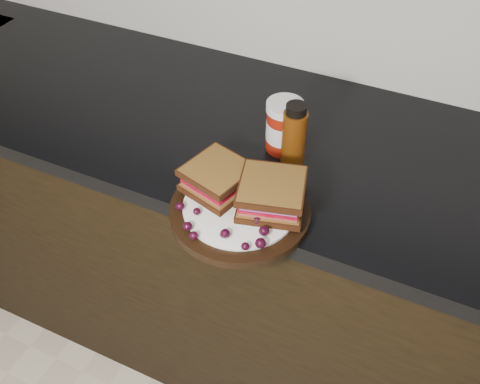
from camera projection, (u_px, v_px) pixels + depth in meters
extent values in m
cube|color=black|center=(217.00, 243.00, 1.63)|extent=(3.96, 0.58, 0.86)
cube|color=black|center=(211.00, 124.00, 1.31)|extent=(3.98, 0.60, 0.04)
cylinder|color=black|center=(240.00, 211.00, 1.06)|extent=(0.28, 0.28, 0.02)
ellipsoid|color=black|center=(180.00, 206.00, 1.04)|extent=(0.02, 0.02, 0.02)
ellipsoid|color=black|center=(197.00, 211.00, 1.03)|extent=(0.02, 0.02, 0.01)
ellipsoid|color=black|center=(188.00, 226.00, 1.00)|extent=(0.02, 0.02, 0.02)
ellipsoid|color=black|center=(194.00, 235.00, 0.98)|extent=(0.02, 0.02, 0.02)
ellipsoid|color=black|center=(225.00, 233.00, 0.98)|extent=(0.02, 0.02, 0.02)
ellipsoid|color=black|center=(224.00, 234.00, 0.98)|extent=(0.01, 0.01, 0.01)
ellipsoid|color=black|center=(245.00, 246.00, 0.96)|extent=(0.02, 0.02, 0.01)
ellipsoid|color=black|center=(260.00, 243.00, 0.97)|extent=(0.02, 0.02, 0.02)
ellipsoid|color=black|center=(264.00, 231.00, 0.99)|extent=(0.02, 0.02, 0.02)
ellipsoid|color=black|center=(257.00, 220.00, 1.01)|extent=(0.02, 0.02, 0.02)
ellipsoid|color=black|center=(281.00, 207.00, 1.03)|extent=(0.02, 0.02, 0.02)
ellipsoid|color=black|center=(271.00, 201.00, 1.05)|extent=(0.02, 0.02, 0.02)
ellipsoid|color=black|center=(278.00, 192.00, 1.06)|extent=(0.02, 0.02, 0.02)
ellipsoid|color=black|center=(220.00, 176.00, 1.10)|extent=(0.02, 0.02, 0.02)
ellipsoid|color=black|center=(203.00, 184.00, 1.08)|extent=(0.02, 0.02, 0.01)
ellipsoid|color=black|center=(211.00, 195.00, 1.06)|extent=(0.02, 0.02, 0.02)
ellipsoid|color=black|center=(226.00, 182.00, 1.08)|extent=(0.02, 0.02, 0.02)
ellipsoid|color=black|center=(214.00, 184.00, 1.08)|extent=(0.02, 0.02, 0.02)
ellipsoid|color=black|center=(197.00, 189.00, 1.07)|extent=(0.02, 0.02, 0.02)
cylinder|color=maroon|center=(284.00, 126.00, 1.17)|extent=(0.10, 0.10, 0.12)
cylinder|color=#502608|center=(294.00, 134.00, 1.13)|extent=(0.06, 0.06, 0.15)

